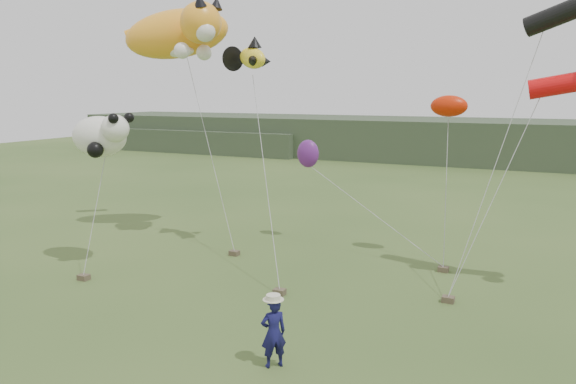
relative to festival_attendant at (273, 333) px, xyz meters
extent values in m
plane|color=#385123|center=(-0.46, 0.96, -0.88)|extent=(120.00, 120.00, 0.00)
cube|color=#2D3D28|center=(-0.46, 45.96, 1.12)|extent=(90.00, 12.00, 4.00)
cube|color=#2D3D28|center=(-30.46, 42.96, 0.37)|extent=(25.00, 8.00, 2.50)
imported|color=#131246|center=(0.00, 0.00, 0.00)|extent=(0.76, 0.75, 1.77)
cube|color=brown|center=(-5.80, 7.85, -0.78)|extent=(0.39, 0.31, 0.20)
cube|color=brown|center=(-2.07, 4.53, -0.78)|extent=(0.39, 0.31, 0.20)
cube|color=brown|center=(3.16, 6.24, -0.78)|extent=(0.39, 0.31, 0.20)
cube|color=brown|center=(-9.12, 2.84, -0.78)|extent=(0.39, 0.31, 0.20)
cube|color=brown|center=(2.45, 9.36, -0.78)|extent=(0.39, 0.31, 0.20)
ellipsoid|color=#FFA123|center=(-9.96, 10.09, 8.40)|extent=(5.38, 4.36, 2.88)
sphere|color=#FFA123|center=(-8.00, 9.11, 8.69)|extent=(1.76, 1.76, 1.76)
cone|color=black|center=(-7.71, 8.62, 9.52)|extent=(0.55, 0.67, 0.66)
cone|color=black|center=(-7.51, 9.60, 9.52)|extent=(0.55, 0.63, 0.62)
sphere|color=white|center=(-7.61, 8.82, 8.30)|extent=(0.88, 0.88, 0.88)
ellipsoid|color=white|center=(-9.76, 9.79, 7.62)|extent=(1.72, 0.86, 0.54)
sphere|color=white|center=(-8.59, 8.52, 7.52)|extent=(0.68, 0.68, 0.68)
sphere|color=white|center=(-8.39, 9.89, 7.52)|extent=(0.68, 0.68, 0.68)
cylinder|color=#FFA123|center=(-12.50, 10.87, 8.79)|extent=(1.82, 1.33, 1.06)
ellipsoid|color=yellow|center=(-5.41, 8.89, 7.16)|extent=(1.82, 1.40, 1.09)
cone|color=black|center=(-6.77, 9.23, 7.16)|extent=(1.18, 1.27, 1.02)
cone|color=black|center=(-5.30, 8.89, 7.78)|extent=(0.57, 0.57, 0.45)
cone|color=black|center=(-5.07, 8.33, 7.04)|extent=(0.60, 0.63, 0.45)
cone|color=black|center=(-5.07, 9.46, 7.04)|extent=(0.60, 0.63, 0.45)
ellipsoid|color=white|center=(-9.66, 4.58, 4.15)|extent=(2.30, 1.53, 1.53)
sphere|color=white|center=(-8.63, 4.33, 4.49)|extent=(1.02, 1.02, 1.02)
sphere|color=black|center=(-8.38, 3.99, 4.88)|extent=(0.37, 0.37, 0.37)
sphere|color=black|center=(-8.29, 4.71, 4.88)|extent=(0.37, 0.37, 0.37)
sphere|color=black|center=(-9.23, 3.90, 3.73)|extent=(0.60, 0.60, 0.60)
sphere|color=black|center=(-10.34, 4.84, 3.81)|extent=(0.60, 0.60, 0.60)
ellipsoid|color=red|center=(2.09, 10.94, 5.27)|extent=(1.42, 0.83, 0.83)
ellipsoid|color=#5F1F75|center=(-4.02, 11.41, 3.09)|extent=(1.01, 0.68, 1.24)
camera|label=1|loc=(5.84, -11.50, 5.80)|focal=35.00mm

